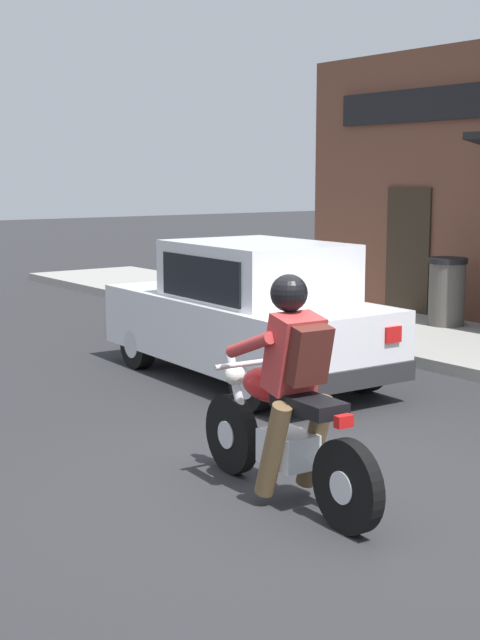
{
  "coord_description": "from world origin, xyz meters",
  "views": [
    {
      "loc": [
        -4.04,
        -4.65,
        2.28
      ],
      "look_at": [
        0.83,
        1.96,
        0.95
      ],
      "focal_mm": 50.0,
      "sensor_mm": 36.0,
      "label": 1
    }
  ],
  "objects_px": {
    "car_hatchback": "(247,313)",
    "trash_bin": "(447,291)",
    "motorcycle_with_rider": "(287,408)",
    "traffic_cone": "(307,287)"
  },
  "relations": [
    {
      "from": "car_hatchback",
      "to": "traffic_cone",
      "type": "distance_m",
      "value": 5.11
    },
    {
      "from": "motorcycle_with_rider",
      "to": "trash_bin",
      "type": "distance_m",
      "value": 7.2
    },
    {
      "from": "car_hatchback",
      "to": "trash_bin",
      "type": "distance_m",
      "value": 4.13
    },
    {
      "from": "motorcycle_with_rider",
      "to": "trash_bin",
      "type": "relative_size",
      "value": 2.06
    },
    {
      "from": "car_hatchback",
      "to": "traffic_cone",
      "type": "height_order",
      "value": "car_hatchback"
    },
    {
      "from": "motorcycle_with_rider",
      "to": "car_hatchback",
      "type": "xyz_separation_m",
      "value": [
        2.04,
        3.18,
        0.09
      ]
    },
    {
      "from": "traffic_cone",
      "to": "car_hatchback",
      "type": "bearing_deg",
      "value": -138.2
    },
    {
      "from": "traffic_cone",
      "to": "motorcycle_with_rider",
      "type": "bearing_deg",
      "value": -131.6
    },
    {
      "from": "car_hatchback",
      "to": "trash_bin",
      "type": "height_order",
      "value": "car_hatchback"
    },
    {
      "from": "motorcycle_with_rider",
      "to": "traffic_cone",
      "type": "distance_m",
      "value": 8.8
    }
  ]
}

